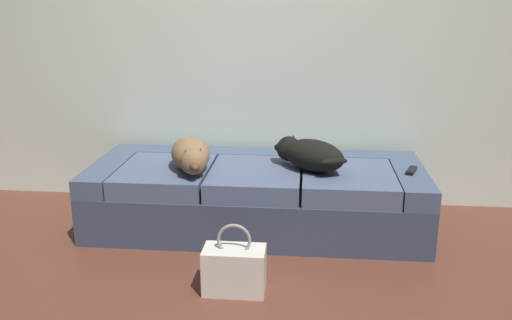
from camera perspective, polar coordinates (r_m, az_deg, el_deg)
The scene contains 7 objects.
ground_plane at distance 2.81m, azimuth -2.03°, elevation -15.17°, with size 10.00×10.00×0.00m, color brown.
back_wall at distance 3.98m, azimuth 0.87°, elevation 15.44°, with size 6.40×0.10×2.80m, color silver.
couch at distance 3.65m, azimuth 0.08°, elevation -3.73°, with size 2.16×0.88×0.42m.
dog_tan at distance 3.49m, azimuth -6.73°, elevation 0.55°, with size 0.36×0.56×0.20m.
dog_dark at distance 3.49m, azimuth 5.53°, elevation 0.61°, with size 0.52×0.46×0.20m.
tv_remote at distance 3.57m, azimuth 15.79°, elevation -1.05°, with size 0.04×0.15×0.02m, color black.
handbag at distance 2.90m, azimuth -2.26°, elevation -11.22°, with size 0.32×0.18×0.38m.
Camera 1 is at (0.33, -2.37, 1.48)m, focal length 38.62 mm.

